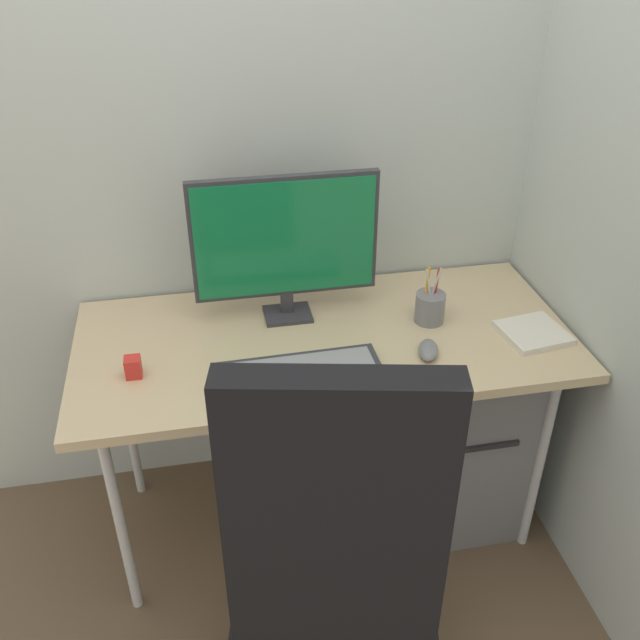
% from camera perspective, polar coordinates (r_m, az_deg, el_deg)
% --- Properties ---
extents(ground_plane, '(8.00, 8.00, 0.00)m').
position_cam_1_polar(ground_plane, '(2.52, 0.32, -15.52)').
color(ground_plane, brown).
extents(wall_back, '(2.45, 0.04, 2.80)m').
position_cam_1_polar(wall_back, '(2.10, -1.59, 19.39)').
color(wall_back, '#B7C1BC').
rests_on(wall_back, ground_plane).
extents(desk, '(1.43, 0.66, 0.74)m').
position_cam_1_polar(desk, '(2.06, 0.38, -2.42)').
color(desk, '#D1B78C').
rests_on(desk, ground_plane).
extents(office_chair, '(0.62, 0.63, 1.20)m').
position_cam_1_polar(office_chair, '(1.62, 1.17, -19.29)').
color(office_chair, black).
rests_on(office_chair, ground_plane).
extents(filing_cabinet, '(0.36, 0.46, 0.65)m').
position_cam_1_polar(filing_cabinet, '(2.39, 11.16, -8.71)').
color(filing_cabinet, slate).
rests_on(filing_cabinet, ground_plane).
extents(monitor, '(0.54, 0.11, 0.44)m').
position_cam_1_polar(monitor, '(2.02, -2.86, 6.48)').
color(monitor, '#333338').
rests_on(monitor, desk).
extents(keyboard, '(0.44, 0.16, 0.03)m').
position_cam_1_polar(keyboard, '(1.87, -1.60, -4.26)').
color(keyboard, '#333338').
rests_on(keyboard, desk).
extents(mouse, '(0.08, 0.11, 0.03)m').
position_cam_1_polar(mouse, '(1.97, 8.81, -2.42)').
color(mouse, slate).
rests_on(mouse, desk).
extents(pen_holder, '(0.09, 0.09, 0.18)m').
position_cam_1_polar(pen_holder, '(2.10, 8.94, 1.06)').
color(pen_holder, slate).
rests_on(pen_holder, desk).
extents(notebook, '(0.20, 0.19, 0.02)m').
position_cam_1_polar(notebook, '(2.12, 16.96, -1.00)').
color(notebook, silver).
rests_on(notebook, desk).
extents(desk_clamp_accessory, '(0.04, 0.04, 0.06)m').
position_cam_1_polar(desk_clamp_accessory, '(1.92, -14.98, -3.73)').
color(desk_clamp_accessory, red).
rests_on(desk_clamp_accessory, desk).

